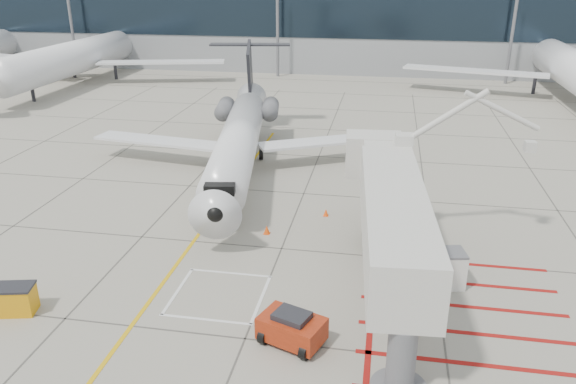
% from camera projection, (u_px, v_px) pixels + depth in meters
% --- Properties ---
extents(ground_plane, '(260.00, 260.00, 0.00)m').
position_uv_depth(ground_plane, '(266.00, 288.00, 26.55)').
color(ground_plane, gray).
rests_on(ground_plane, ground).
extents(regional_jet, '(28.39, 33.48, 7.85)m').
position_uv_depth(regional_jet, '(235.00, 129.00, 37.91)').
color(regional_jet, silver).
rests_on(regional_jet, ground_plane).
extents(jet_bridge, '(9.63, 18.20, 7.05)m').
position_uv_depth(jet_bridge, '(393.00, 230.00, 24.29)').
color(jet_bridge, silver).
rests_on(jet_bridge, ground_plane).
extents(pushback_tug, '(2.92, 2.37, 1.47)m').
position_uv_depth(pushback_tug, '(292.00, 327.00, 22.40)').
color(pushback_tug, '#9E290F').
rests_on(pushback_tug, ground_plane).
extents(spill_bin, '(1.72, 1.34, 1.33)m').
position_uv_depth(spill_bin, '(16.00, 299.00, 24.42)').
color(spill_bin, orange).
rests_on(spill_bin, ground_plane).
extents(baggage_cart, '(1.77, 1.22, 1.05)m').
position_uv_depth(baggage_cart, '(390.00, 228.00, 31.35)').
color(baggage_cart, '#5D5D62').
rests_on(baggage_cart, ground_plane).
extents(ground_power_unit, '(2.46, 1.73, 1.78)m').
position_uv_depth(ground_power_unit, '(439.00, 268.00, 26.46)').
color(ground_power_unit, white).
rests_on(ground_power_unit, ground_plane).
extents(cone_nose, '(0.36, 0.36, 0.51)m').
position_uv_depth(cone_nose, '(267.00, 230.00, 31.80)').
color(cone_nose, '#E5470C').
rests_on(cone_nose, ground_plane).
extents(cone_side, '(0.32, 0.32, 0.45)m').
position_uv_depth(cone_side, '(326.00, 212.00, 34.09)').
color(cone_side, '#FB4B0D').
rests_on(cone_side, ground_plane).
extents(terminal_building, '(180.00, 28.00, 14.00)m').
position_uv_depth(terminal_building, '(425.00, 16.00, 86.20)').
color(terminal_building, gray).
rests_on(terminal_building, ground_plane).
extents(terminal_glass_band, '(180.00, 0.10, 6.00)m').
position_uv_depth(terminal_glass_band, '(431.00, 17.00, 73.00)').
color(terminal_glass_band, black).
rests_on(terminal_glass_band, ground_plane).
extents(bg_aircraft_b, '(36.28, 40.31, 12.09)m').
position_uv_depth(bg_aircraft_b, '(82.00, 34.00, 71.82)').
color(bg_aircraft_b, silver).
rests_on(bg_aircraft_b, ground_plane).
extents(bg_aircraft_c, '(36.91, 41.01, 12.30)m').
position_uv_depth(bg_aircraft_c, '(575.00, 44.00, 62.12)').
color(bg_aircraft_c, silver).
rests_on(bg_aircraft_c, ground_plane).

